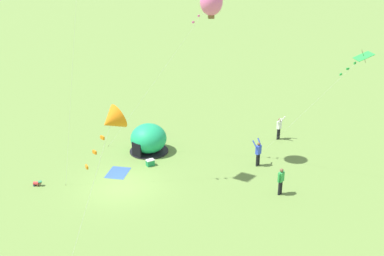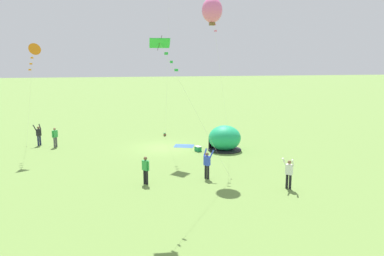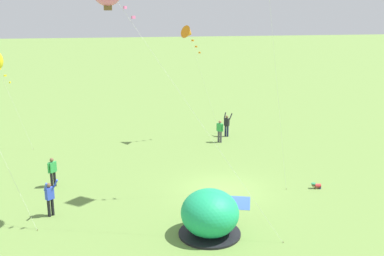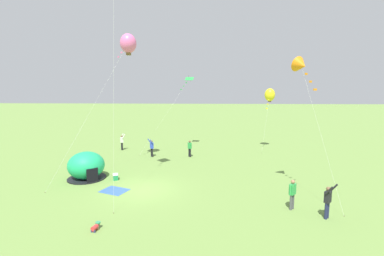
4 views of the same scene
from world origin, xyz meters
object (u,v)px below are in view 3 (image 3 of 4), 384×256
object	(u,v)px
kite_orange	(189,33)
person_with_toddler	(52,171)
person_center_field	(227,124)
person_watching_sky	(220,130)
toddler_crawling	(316,185)
person_flying_kite	(50,197)
cooler_box	(200,208)
popup_tent	(210,214)

from	to	relation	value
kite_orange	person_with_toddler	bearing A→B (deg)	128.85
person_center_field	person_watching_sky	size ratio (longest dim) A/B	1.10
person_center_field	kite_orange	xyz separation A→B (m)	(-0.64, 3.22, 7.18)
kite_orange	person_center_field	bearing A→B (deg)	-78.73
toddler_crawling	person_flying_kite	size ratio (longest dim) A/B	0.29
person_center_field	person_flying_kite	bearing A→B (deg)	134.39
toddler_crawling	person_center_field	size ratio (longest dim) A/B	0.29
cooler_box	toddler_crawling	bearing A→B (deg)	-76.36
person_center_field	person_watching_sky	world-z (taller)	person_center_field
cooler_box	kite_orange	xyz separation A→B (m)	(12.61, -1.94, 7.95)
toddler_crawling	person_watching_sky	world-z (taller)	person_watching_sky
person_flying_kite	kite_orange	bearing A→B (deg)	-38.61
person_with_toddler	kite_orange	world-z (taller)	kite_orange
toddler_crawling	kite_orange	xyz separation A→B (m)	(10.88, 5.21, 8.00)
person_flying_kite	person_watching_sky	bearing A→B (deg)	-47.02
toddler_crawling	person_with_toddler	size ratio (longest dim) A/B	0.32
person_flying_kite	person_with_toddler	distance (m)	3.92
toddler_crawling	person_center_field	distance (m)	11.72
toddler_crawling	person_center_field	bearing A→B (deg)	9.83
person_flying_kite	person_center_field	distance (m)	17.34
toddler_crawling	kite_orange	world-z (taller)	kite_orange
person_flying_kite	person_with_toddler	bearing A→B (deg)	3.42
person_watching_sky	person_with_toddler	bearing A→B (deg)	120.00
cooler_box	person_with_toddler	size ratio (longest dim) A/B	0.37
person_flying_kite	kite_orange	xyz separation A→B (m)	(11.49, -9.18, 7.18)
person_flying_kite	person_watching_sky	xyz separation A→B (m)	(10.64, -11.42, -0.03)
cooler_box	person_flying_kite	size ratio (longest dim) A/B	0.33
cooler_box	person_with_toddler	bearing A→B (deg)	56.03
toddler_crawling	popup_tent	bearing A→B (deg)	119.07
kite_orange	person_watching_sky	bearing A→B (deg)	-110.78
toddler_crawling	person_watching_sky	bearing A→B (deg)	16.48
popup_tent	person_watching_sky	bearing A→B (deg)	-16.82
toddler_crawling	person_watching_sky	xyz separation A→B (m)	(10.03, 2.97, 0.79)
toddler_crawling	person_with_toddler	bearing A→B (deg)	77.28
person_center_field	kite_orange	distance (m)	7.89
cooler_box	popup_tent	bearing A→B (deg)	178.50
cooler_box	kite_orange	bearing A→B (deg)	-8.74
kite_orange	person_flying_kite	bearing A→B (deg)	141.39
cooler_box	person_with_toddler	world-z (taller)	person_with_toddler
popup_tent	cooler_box	distance (m)	2.40
person_center_field	person_with_toddler	size ratio (longest dim) A/B	1.10
toddler_crawling	person_center_field	xyz separation A→B (m)	(11.52, 1.99, 0.82)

